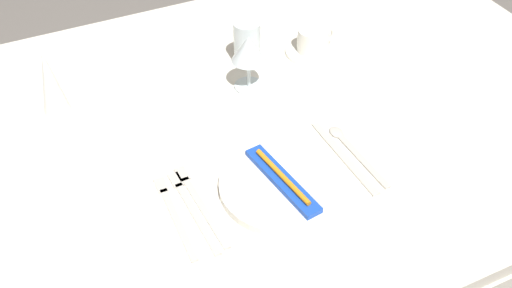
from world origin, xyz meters
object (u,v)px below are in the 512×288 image
(wine_glass_left, at_px, (249,51))
(toothbrush_package, at_px, (282,180))
(napkin_folded, at_px, (50,82))
(fork_outer, at_px, (199,202))
(dinner_plate, at_px, (282,186))
(coffee_cup_left, at_px, (314,39))
(drink_tumbler, at_px, (247,45))
(fork_salad, at_px, (174,214))
(fork_inner, at_px, (192,208))
(spoon_soup, at_px, (351,148))
(dinner_knife, at_px, (345,158))

(wine_glass_left, bearing_deg, toothbrush_package, -103.62)
(napkin_folded, bearing_deg, fork_outer, -64.66)
(dinner_plate, bearing_deg, coffee_cup_left, 53.65)
(drink_tumbler, bearing_deg, wine_glass_left, -112.39)
(fork_outer, bearing_deg, wine_glass_left, 50.72)
(fork_salad, xyz_separation_m, coffee_cup_left, (0.50, 0.36, 0.04))
(dinner_plate, height_order, drink_tumbler, drink_tumbler)
(fork_inner, bearing_deg, fork_salad, 177.28)
(spoon_soup, xyz_separation_m, coffee_cup_left, (0.10, 0.35, 0.04))
(dinner_knife, xyz_separation_m, drink_tumbler, (-0.04, 0.40, 0.05))
(wine_glass_left, height_order, napkin_folded, napkin_folded)
(drink_tumbler, bearing_deg, dinner_knife, -84.76)
(dinner_plate, relative_size, drink_tumbler, 2.22)
(toothbrush_package, relative_size, drink_tumbler, 1.91)
(fork_salad, bearing_deg, dinner_plate, -7.26)
(napkin_folded, bearing_deg, toothbrush_package, -50.98)
(fork_inner, height_order, fork_salad, same)
(dinner_plate, height_order, toothbrush_package, toothbrush_package)
(dinner_knife, bearing_deg, spoon_soup, 37.59)
(fork_salad, height_order, wine_glass_left, wine_glass_left)
(fork_inner, distance_m, drink_tumbler, 0.50)
(toothbrush_package, height_order, wine_glass_left, wine_glass_left)
(spoon_soup, relative_size, napkin_folded, 1.27)
(dinner_plate, xyz_separation_m, coffee_cup_left, (0.29, 0.39, 0.03))
(toothbrush_package, distance_m, napkin_folded, 0.56)
(dinner_plate, relative_size, fork_outer, 1.08)
(spoon_soup, xyz_separation_m, drink_tumbler, (-0.06, 0.38, 0.05))
(dinner_knife, height_order, spoon_soup, spoon_soup)
(fork_outer, xyz_separation_m, fork_salad, (-0.05, -0.01, 0.00))
(coffee_cup_left, bearing_deg, spoon_soup, -106.31)
(coffee_cup_left, relative_size, wine_glass_left, 0.72)
(dinner_knife, height_order, coffee_cup_left, coffee_cup_left)
(fork_salad, distance_m, napkin_folded, 0.43)
(wine_glass_left, relative_size, napkin_folded, 0.86)
(fork_outer, relative_size, coffee_cup_left, 2.29)
(fork_inner, height_order, dinner_knife, same)
(fork_outer, xyz_separation_m, drink_tumbler, (0.28, 0.39, 0.05))
(fork_outer, distance_m, fork_salad, 0.05)
(fork_outer, bearing_deg, coffee_cup_left, 38.45)
(fork_inner, relative_size, dinner_knife, 0.95)
(fork_salad, bearing_deg, dinner_knife, -1.34)
(dinner_plate, relative_size, spoon_soup, 1.20)
(fork_inner, distance_m, wine_glass_left, 0.41)
(fork_salad, xyz_separation_m, napkin_folded, (-0.13, 0.40, 0.08))
(fork_outer, height_order, napkin_folded, napkin_folded)
(fork_outer, height_order, spoon_soup, spoon_soup)
(spoon_soup, height_order, coffee_cup_left, coffee_cup_left)
(dinner_plate, relative_size, toothbrush_package, 1.17)
(dinner_knife, bearing_deg, napkin_folded, 140.83)
(toothbrush_package, distance_m, fork_outer, 0.17)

